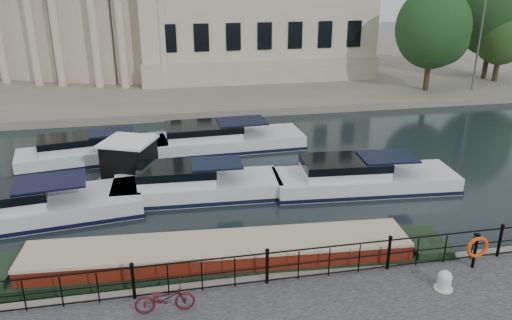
{
  "coord_description": "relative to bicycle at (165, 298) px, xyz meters",
  "views": [
    {
      "loc": [
        -2.89,
        -15.01,
        9.62
      ],
      "look_at": [
        0.5,
        2.0,
        3.0
      ],
      "focal_mm": 35.0,
      "sensor_mm": 36.0,
      "label": 1
    }
  ],
  "objects": [
    {
      "name": "ground_plane",
      "position": [
        3.12,
        3.03,
        -0.99
      ],
      "size": [
        160.0,
        160.0,
        0.0
      ],
      "primitive_type": "plane",
      "color": "black",
      "rests_on": "ground"
    },
    {
      "name": "far_bank",
      "position": [
        3.12,
        42.03,
        -0.72
      ],
      "size": [
        120.0,
        42.0,
        0.55
      ],
      "primitive_type": "cube",
      "color": "#6B665B",
      "rests_on": "ground_plane"
    },
    {
      "name": "railing",
      "position": [
        3.12,
        0.78,
        0.21
      ],
      "size": [
        24.14,
        0.14,
        1.22
      ],
      "color": "black",
      "rests_on": "near_quay"
    },
    {
      "name": "bicycle",
      "position": [
        0.0,
        0.0,
        0.0
      ],
      "size": [
        1.7,
        0.62,
        0.89
      ],
      "primitive_type": "imported",
      "rotation": [
        0.0,
        0.0,
        1.55
      ],
      "color": "#4D0D1A",
      "rests_on": "near_quay"
    },
    {
      "name": "mooring_bollard",
      "position": [
        8.32,
        -0.58,
        -0.14
      ],
      "size": [
        0.57,
        0.57,
        0.64
      ],
      "color": "beige",
      "rests_on": "near_quay"
    },
    {
      "name": "life_ring_post",
      "position": [
        9.89,
        0.25,
        0.33
      ],
      "size": [
        0.75,
        0.2,
        1.23
      ],
      "color": "black",
      "rests_on": "near_quay"
    },
    {
      "name": "narrowboat",
      "position": [
        1.86,
        2.39,
        -0.63
      ],
      "size": [
        15.99,
        3.22,
        1.58
      ],
      "rotation": [
        0.0,
        0.0,
        -0.07
      ],
      "color": "black",
      "rests_on": "ground_plane"
    },
    {
      "name": "harbour_hut",
      "position": [
        -1.35,
        11.08,
        -0.04
      ],
      "size": [
        3.83,
        3.57,
        2.19
      ],
      "rotation": [
        0.0,
        0.0,
        -0.41
      ],
      "color": "#6B665B",
      "rests_on": "ground_plane"
    },
    {
      "name": "cabin_cruisers",
      "position": [
        0.97,
        10.75,
        -0.63
      ],
      "size": [
        24.05,
        10.77,
        1.99
      ],
      "color": "silver",
      "rests_on": "ground_plane"
    },
    {
      "name": "trees",
      "position": [
        26.68,
        26.15,
        4.42
      ],
      "size": [
        13.68,
        9.5,
        9.22
      ],
      "color": "black",
      "rests_on": "far_bank"
    }
  ]
}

